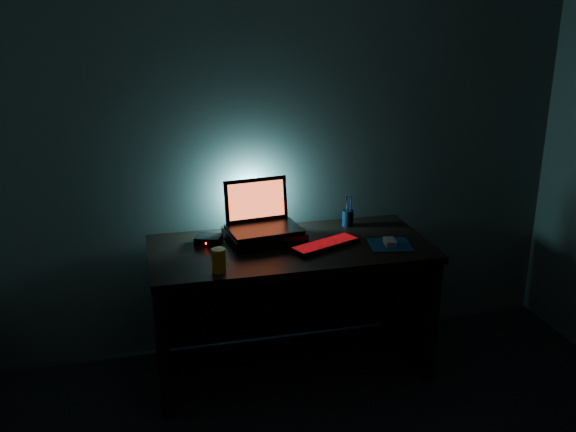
{
  "coord_description": "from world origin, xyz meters",
  "views": [
    {
      "loc": [
        -0.77,
        -1.48,
        2.01
      ],
      "look_at": [
        -0.03,
        1.57,
        0.94
      ],
      "focal_mm": 40.0,
      "sensor_mm": 36.0,
      "label": 1
    }
  ],
  "objects_px": {
    "mouse": "(390,242)",
    "juice_glass": "(219,260)",
    "keyboard": "(325,245)",
    "laptop": "(261,217)",
    "router": "(208,240)",
    "pen_cup": "(348,218)"
  },
  "relations": [
    {
      "from": "mouse",
      "to": "pen_cup",
      "type": "xyz_separation_m",
      "value": [
        -0.12,
        0.35,
        0.03
      ]
    },
    {
      "from": "mouse",
      "to": "juice_glass",
      "type": "height_order",
      "value": "juice_glass"
    },
    {
      "from": "keyboard",
      "to": "mouse",
      "type": "bearing_deg",
      "value": -33.51
    },
    {
      "from": "laptop",
      "to": "juice_glass",
      "type": "relative_size",
      "value": 3.47
    },
    {
      "from": "keyboard",
      "to": "pen_cup",
      "type": "height_order",
      "value": "pen_cup"
    },
    {
      "from": "juice_glass",
      "to": "router",
      "type": "xyz_separation_m",
      "value": [
        -0.0,
        0.38,
        -0.04
      ]
    },
    {
      "from": "mouse",
      "to": "juice_glass",
      "type": "distance_m",
      "value": 0.95
    },
    {
      "from": "router",
      "to": "keyboard",
      "type": "bearing_deg",
      "value": 3.46
    },
    {
      "from": "keyboard",
      "to": "juice_glass",
      "type": "height_order",
      "value": "juice_glass"
    },
    {
      "from": "mouse",
      "to": "juice_glass",
      "type": "relative_size",
      "value": 0.8
    },
    {
      "from": "keyboard",
      "to": "juice_glass",
      "type": "relative_size",
      "value": 3.47
    },
    {
      "from": "laptop",
      "to": "juice_glass",
      "type": "distance_m",
      "value": 0.5
    },
    {
      "from": "keyboard",
      "to": "pen_cup",
      "type": "xyz_separation_m",
      "value": [
        0.22,
        0.29,
        0.03
      ]
    },
    {
      "from": "laptop",
      "to": "pen_cup",
      "type": "xyz_separation_m",
      "value": [
        0.53,
        0.08,
        -0.07
      ]
    },
    {
      "from": "laptop",
      "to": "mouse",
      "type": "xyz_separation_m",
      "value": [
        0.65,
        -0.27,
        -0.1
      ]
    },
    {
      "from": "laptop",
      "to": "pen_cup",
      "type": "bearing_deg",
      "value": 0.7
    },
    {
      "from": "juice_glass",
      "to": "router",
      "type": "bearing_deg",
      "value": 90.55
    },
    {
      "from": "mouse",
      "to": "juice_glass",
      "type": "bearing_deg",
      "value": -163.02
    },
    {
      "from": "keyboard",
      "to": "router",
      "type": "height_order",
      "value": "router"
    },
    {
      "from": "juice_glass",
      "to": "laptop",
      "type": "bearing_deg",
      "value": 54.43
    },
    {
      "from": "keyboard",
      "to": "laptop",
      "type": "bearing_deg",
      "value": 121.59
    },
    {
      "from": "laptop",
      "to": "mouse",
      "type": "height_order",
      "value": "laptop"
    }
  ]
}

